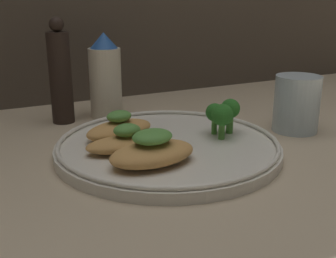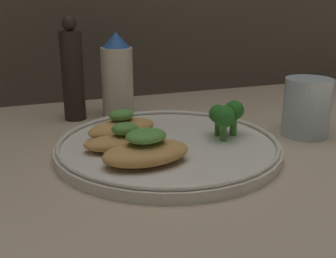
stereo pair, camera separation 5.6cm
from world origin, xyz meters
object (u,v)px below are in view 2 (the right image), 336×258
object	(u,v)px
plate	(168,146)
pepper_grinder	(73,73)
sauce_bottle	(117,76)
broccoli_bunch	(226,115)
drinking_glass	(307,107)

from	to	relation	value
plate	pepper_grinder	size ratio (longest dim) A/B	1.76
sauce_bottle	pepper_grinder	bearing A→B (deg)	180.00
pepper_grinder	broccoli_bunch	bearing A→B (deg)	-50.17
plate	drinking_glass	xyz separation A→B (cm)	(22.25, -0.07, 3.38)
plate	drinking_glass	size ratio (longest dim) A/B	3.47
broccoli_bunch	sauce_bottle	xyz separation A→B (cm)	(-10.11, 21.21, 2.27)
broccoli_bunch	drinking_glass	distance (cm)	13.96
plate	pepper_grinder	xyz separation A→B (cm)	(-9.39, 20.73, 6.99)
sauce_bottle	drinking_glass	xyz separation A→B (cm)	(24.05, -20.80, -2.59)
sauce_bottle	pepper_grinder	xyz separation A→B (cm)	(-7.59, 0.00, 1.02)
drinking_glass	broccoli_bunch	bearing A→B (deg)	-178.28
plate	sauce_bottle	bearing A→B (deg)	94.97
broccoli_bunch	sauce_bottle	bearing A→B (deg)	115.47
plate	broccoli_bunch	bearing A→B (deg)	-3.35
broccoli_bunch	sauce_bottle	world-z (taller)	sauce_bottle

